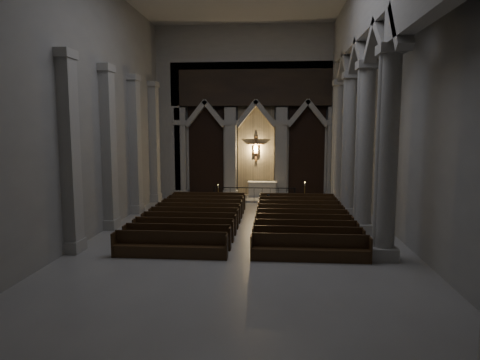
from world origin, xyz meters
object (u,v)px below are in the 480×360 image
Objects in this scene: worshipper at (269,203)px; candle_stand_right at (305,197)px; altar_rail at (254,192)px; altar at (262,189)px; candle_stand_left at (218,198)px; pews at (247,222)px.

candle_stand_right is at bearing 55.82° from worshipper.
worshipper is (1.01, -2.95, -0.17)m from altar_rail.
altar_rail is (-0.49, -1.89, 0.03)m from altar.
candle_stand_left is at bearing 144.01° from worshipper.
candle_stand_left is at bearing -170.51° from altar_rail.
altar is at bearing 86.94° from pews.
altar is at bearing 97.34° from worshipper.
candle_stand_right is 4.08m from worshipper.
candle_stand_right is at bearing 7.67° from candle_stand_left.
pews is at bearing -113.86° from candle_stand_right.
candle_stand_left reaches higher than pews.
altar_rail is 3.40m from candle_stand_right.
worshipper is at bearing -83.88° from altar.
worshipper reaches higher than pews.
worshipper is (1.01, 4.29, 0.21)m from pews.
candle_stand_left reaches higher than worshipper.
candle_stand_right is 0.13× the size of pews.
candle_stand_left is 0.12× the size of pews.
altar is at bearing 152.33° from candle_stand_right.
altar is 0.20× the size of pews.
pews is (-0.49, -9.12, -0.35)m from altar.
candle_stand_right is (3.37, 0.38, -0.33)m from altar_rail.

